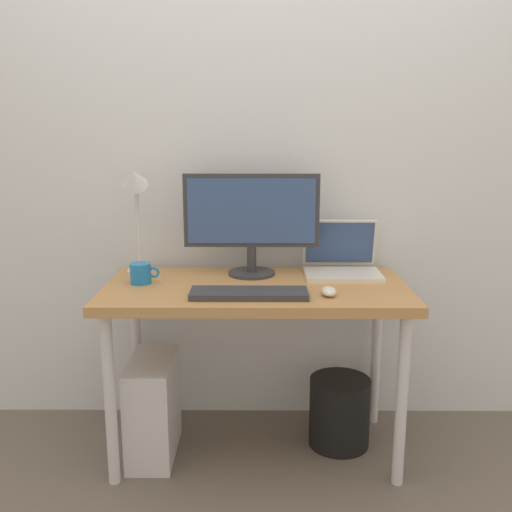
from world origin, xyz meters
TOP-DOWN VIEW (x-y plane):
  - ground_plane at (0.00, 0.00)m, footprint 6.00×6.00m
  - back_wall at (0.00, 0.36)m, footprint 4.40×0.04m
  - desk at (0.00, 0.00)m, footprint 1.22×0.60m
  - monitor at (-0.02, 0.17)m, footprint 0.57×0.20m
  - laptop at (0.37, 0.19)m, footprint 0.32×0.26m
  - desk_lamp at (-0.51, 0.17)m, footprint 0.11×0.16m
  - keyboard at (-0.03, -0.16)m, footprint 0.44×0.14m
  - mouse at (0.27, -0.15)m, footprint 0.06×0.09m
  - coffee_mug at (-0.47, 0.02)m, footprint 0.12×0.08m
  - computer_tower at (-0.43, -0.04)m, footprint 0.18×0.36m
  - wastebasket at (0.36, 0.04)m, footprint 0.26×0.26m

SIDE VIEW (x-z plane):
  - ground_plane at x=0.00m, z-range 0.00..0.00m
  - wastebasket at x=0.36m, z-range 0.00..0.30m
  - computer_tower at x=-0.43m, z-range 0.00..0.42m
  - desk at x=0.00m, z-range 0.29..1.01m
  - keyboard at x=-0.03m, z-range 0.73..0.75m
  - mouse at x=0.27m, z-range 0.73..0.76m
  - coffee_mug at x=-0.47m, z-range 0.73..0.81m
  - laptop at x=0.37m, z-range 0.67..0.90m
  - monitor at x=-0.02m, z-range 0.76..1.19m
  - desk_lamp at x=-0.51m, z-range 0.83..1.31m
  - back_wall at x=0.00m, z-range 0.00..2.60m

